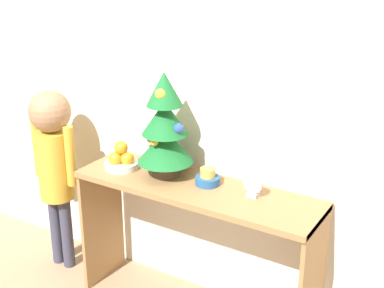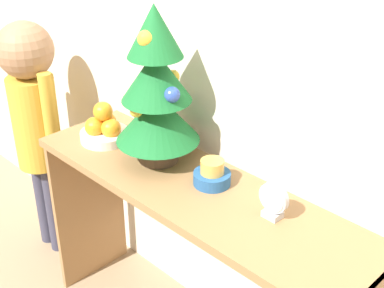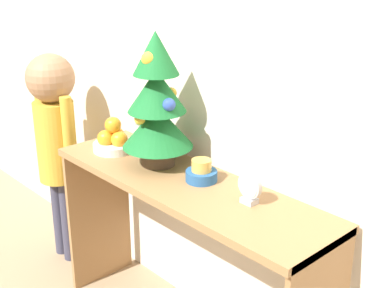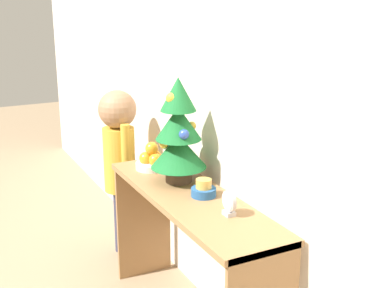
% 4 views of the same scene
% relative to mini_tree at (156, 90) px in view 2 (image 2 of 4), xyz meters
% --- Properties ---
extents(back_wall, '(7.00, 0.05, 2.50)m').
position_rel_mini_tree_xyz_m(back_wall, '(0.20, 0.20, 0.26)').
color(back_wall, beige).
rests_on(back_wall, ground_plane).
extents(console_table, '(1.26, 0.37, 0.73)m').
position_rel_mini_tree_xyz_m(console_table, '(0.20, -0.03, -0.42)').
color(console_table, olive).
rests_on(console_table, ground_plane).
extents(mini_tree, '(0.28, 0.28, 0.54)m').
position_rel_mini_tree_xyz_m(mini_tree, '(0.00, 0.00, 0.00)').
color(mini_tree, '#4C3828').
rests_on(mini_tree, console_table).
extents(fruit_bowl, '(0.18, 0.18, 0.15)m').
position_rel_mini_tree_xyz_m(fruit_bowl, '(-0.25, -0.04, -0.21)').
color(fruit_bowl, silver).
rests_on(fruit_bowl, console_table).
extents(singing_bowl, '(0.12, 0.12, 0.09)m').
position_rel_mini_tree_xyz_m(singing_bowl, '(0.24, 0.02, -0.23)').
color(singing_bowl, '#235189').
rests_on(singing_bowl, console_table).
extents(desk_clock, '(0.09, 0.04, 0.11)m').
position_rel_mini_tree_xyz_m(desk_clock, '(0.48, 0.01, -0.20)').
color(desk_clock, '#B2B2B7').
rests_on(desk_clock, console_table).
extents(child_figure, '(0.31, 0.24, 1.09)m').
position_rel_mini_tree_xyz_m(child_figure, '(-0.72, -0.07, -0.27)').
color(child_figure, '#38384C').
rests_on(child_figure, ground_plane).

